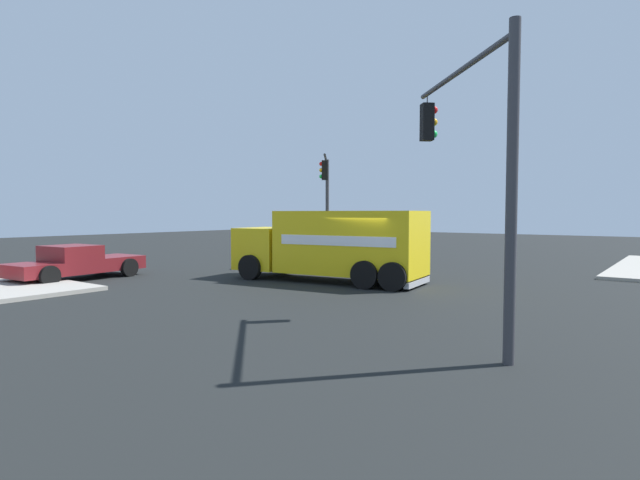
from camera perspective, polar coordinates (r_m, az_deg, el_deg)
The scene contains 5 objects.
ground_plane at distance 19.13m, azimuth 5.59°, elevation -4.98°, with size 100.00×100.00×0.00m, color black.
delivery_truck at distance 19.79m, azimuth 1.47°, elevation -0.52°, with size 7.84×3.60×2.75m.
traffic_light_primary at distance 27.92m, azimuth 0.71°, elevation 5.41°, with size 2.79×4.03×5.74m.
traffic_light_secondary at distance 10.95m, azimuth 16.94°, elevation 9.81°, with size 3.48×3.65×5.99m.
pickup_maroon at distance 22.63m, azimuth -25.72°, elevation -2.17°, with size 2.58×5.34×1.38m.
Camera 1 is at (-9.72, 16.26, 2.67)m, focal length 28.55 mm.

